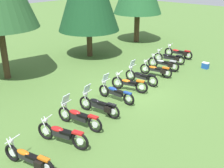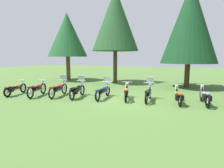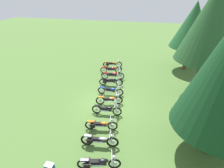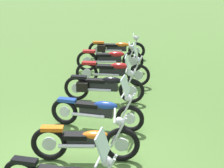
{
  "view_description": "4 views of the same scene",
  "coord_description": "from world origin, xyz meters",
  "px_view_note": "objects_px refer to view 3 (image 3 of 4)",
  "views": [
    {
      "loc": [
        -11.57,
        -8.61,
        6.48
      ],
      "look_at": [
        -1.43,
        0.2,
        0.89
      ],
      "focal_mm": 45.25,
      "sensor_mm": 36.0,
      "label": 1
    },
    {
      "loc": [
        3.44,
        -10.5,
        2.56
      ],
      "look_at": [
        -0.82,
        0.02,
        0.93
      ],
      "focal_mm": 30.08,
      "sensor_mm": 36.0,
      "label": 2
    },
    {
      "loc": [
        11.57,
        3.05,
        8.37
      ],
      "look_at": [
        -2.02,
        -0.05,
        0.74
      ],
      "focal_mm": 28.36,
      "sensor_mm": 36.0,
      "label": 3
    },
    {
      "loc": [
        6.06,
        2.49,
        3.96
      ],
      "look_at": [
        -2.18,
        0.11,
        0.87
      ],
      "focal_mm": 58.05,
      "sensor_mm": 36.0,
      "label": 4
    }
  ],
  "objects_px": {
    "motorcycle_3": "(111,81)",
    "motorcycle_5": "(109,100)",
    "pine_tree_1": "(212,22)",
    "motorcycle_6": "(107,109)",
    "pine_tree_0": "(193,25)",
    "motorcycle_2": "(113,75)",
    "picnic_cooler": "(50,167)",
    "motorcycle_8": "(99,140)",
    "motorcycle_7": "(100,125)",
    "motorcycle_1": "(111,69)",
    "motorcycle_9": "(98,163)",
    "motorcycle_0": "(112,64)",
    "motorcycle_4": "(111,90)"
  },
  "relations": [
    {
      "from": "pine_tree_0",
      "to": "pine_tree_1",
      "type": "bearing_deg",
      "value": 1.77
    },
    {
      "from": "motorcycle_2",
      "to": "pine_tree_1",
      "type": "distance_m",
      "value": 9.62
    },
    {
      "from": "motorcycle_2",
      "to": "motorcycle_4",
      "type": "bearing_deg",
      "value": -89.88
    },
    {
      "from": "motorcycle_9",
      "to": "picnic_cooler",
      "type": "xyz_separation_m",
      "value": [
        0.65,
        -2.43,
        -0.23
      ]
    },
    {
      "from": "motorcycle_1",
      "to": "motorcycle_9",
      "type": "distance_m",
      "value": 11.79
    },
    {
      "from": "pine_tree_0",
      "to": "picnic_cooler",
      "type": "bearing_deg",
      "value": -28.78
    },
    {
      "from": "motorcycle_5",
      "to": "motorcycle_6",
      "type": "relative_size",
      "value": 0.95
    },
    {
      "from": "motorcycle_2",
      "to": "motorcycle_3",
      "type": "height_order",
      "value": "motorcycle_2"
    },
    {
      "from": "motorcycle_0",
      "to": "motorcycle_1",
      "type": "distance_m",
      "value": 1.69
    },
    {
      "from": "motorcycle_4",
      "to": "picnic_cooler",
      "type": "bearing_deg",
      "value": -102.27
    },
    {
      "from": "motorcycle_4",
      "to": "motorcycle_9",
      "type": "height_order",
      "value": "motorcycle_4"
    },
    {
      "from": "motorcycle_1",
      "to": "picnic_cooler",
      "type": "relative_size",
      "value": 5.03
    },
    {
      "from": "motorcycle_0",
      "to": "motorcycle_6",
      "type": "relative_size",
      "value": 0.99
    },
    {
      "from": "motorcycle_2",
      "to": "picnic_cooler",
      "type": "distance_m",
      "value": 10.96
    },
    {
      "from": "motorcycle_8",
      "to": "motorcycle_4",
      "type": "bearing_deg",
      "value": 89.1
    },
    {
      "from": "motorcycle_1",
      "to": "motorcycle_2",
      "type": "distance_m",
      "value": 1.44
    },
    {
      "from": "motorcycle_1",
      "to": "motorcycle_5",
      "type": "distance_m",
      "value": 5.95
    },
    {
      "from": "motorcycle_5",
      "to": "motorcycle_7",
      "type": "relative_size",
      "value": 0.99
    },
    {
      "from": "motorcycle_0",
      "to": "motorcycle_4",
      "type": "bearing_deg",
      "value": -89.92
    },
    {
      "from": "motorcycle_5",
      "to": "pine_tree_1",
      "type": "height_order",
      "value": "pine_tree_1"
    },
    {
      "from": "motorcycle_9",
      "to": "motorcycle_6",
      "type": "bearing_deg",
      "value": 84.35
    },
    {
      "from": "motorcycle_1",
      "to": "motorcycle_2",
      "type": "bearing_deg",
      "value": -84.19
    },
    {
      "from": "motorcycle_0",
      "to": "motorcycle_1",
      "type": "bearing_deg",
      "value": -92.06
    },
    {
      "from": "motorcycle_3",
      "to": "motorcycle_8",
      "type": "distance_m",
      "value": 7.48
    },
    {
      "from": "motorcycle_3",
      "to": "pine_tree_0",
      "type": "distance_m",
      "value": 10.49
    },
    {
      "from": "motorcycle_2",
      "to": "picnic_cooler",
      "type": "height_order",
      "value": "motorcycle_2"
    },
    {
      "from": "motorcycle_3",
      "to": "pine_tree_0",
      "type": "relative_size",
      "value": 0.31
    },
    {
      "from": "motorcycle_7",
      "to": "motorcycle_9",
      "type": "relative_size",
      "value": 0.96
    },
    {
      "from": "pine_tree_0",
      "to": "motorcycle_0",
      "type": "bearing_deg",
      "value": -79.93
    },
    {
      "from": "motorcycle_9",
      "to": "pine_tree_0",
      "type": "height_order",
      "value": "pine_tree_0"
    },
    {
      "from": "motorcycle_0",
      "to": "motorcycle_8",
      "type": "bearing_deg",
      "value": -92.67
    },
    {
      "from": "motorcycle_5",
      "to": "motorcycle_7",
      "type": "distance_m",
      "value": 2.98
    },
    {
      "from": "motorcycle_0",
      "to": "pine_tree_1",
      "type": "xyz_separation_m",
      "value": [
        4.06,
        8.49,
        5.73
      ]
    },
    {
      "from": "motorcycle_6",
      "to": "pine_tree_0",
      "type": "height_order",
      "value": "pine_tree_0"
    },
    {
      "from": "motorcycle_0",
      "to": "motorcycle_3",
      "type": "relative_size",
      "value": 0.98
    },
    {
      "from": "motorcycle_1",
      "to": "motorcycle_8",
      "type": "relative_size",
      "value": 1.02
    },
    {
      "from": "pine_tree_1",
      "to": "motorcycle_8",
      "type": "bearing_deg",
      "value": -40.43
    },
    {
      "from": "motorcycle_2",
      "to": "motorcycle_5",
      "type": "distance_m",
      "value": 4.53
    },
    {
      "from": "picnic_cooler",
      "to": "motorcycle_8",
      "type": "bearing_deg",
      "value": 136.29
    },
    {
      "from": "motorcycle_3",
      "to": "pine_tree_1",
      "type": "xyz_separation_m",
      "value": [
        -0.34,
        7.62,
        5.68
      ]
    },
    {
      "from": "motorcycle_3",
      "to": "motorcycle_6",
      "type": "bearing_deg",
      "value": -88.68
    },
    {
      "from": "motorcycle_8",
      "to": "motorcycle_9",
      "type": "distance_m",
      "value": 1.53
    },
    {
      "from": "pine_tree_1",
      "to": "picnic_cooler",
      "type": "bearing_deg",
      "value": -41.17
    },
    {
      "from": "pine_tree_1",
      "to": "pine_tree_0",
      "type": "bearing_deg",
      "value": -178.23
    },
    {
      "from": "motorcycle_5",
      "to": "motorcycle_2",
      "type": "bearing_deg",
      "value": 83.95
    },
    {
      "from": "motorcycle_8",
      "to": "pine_tree_1",
      "type": "height_order",
      "value": "pine_tree_1"
    },
    {
      "from": "motorcycle_2",
      "to": "motorcycle_9",
      "type": "xyz_separation_m",
      "value": [
        10.27,
        1.49,
        -0.05
      ]
    },
    {
      "from": "motorcycle_3",
      "to": "motorcycle_5",
      "type": "bearing_deg",
      "value": -87.17
    },
    {
      "from": "motorcycle_6",
      "to": "motorcycle_8",
      "type": "height_order",
      "value": "motorcycle_6"
    },
    {
      "from": "motorcycle_2",
      "to": "picnic_cooler",
      "type": "relative_size",
      "value": 5.11
    }
  ]
}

